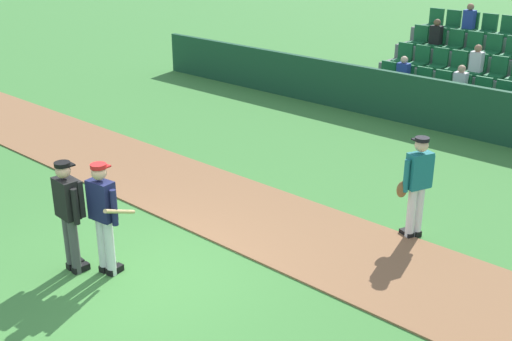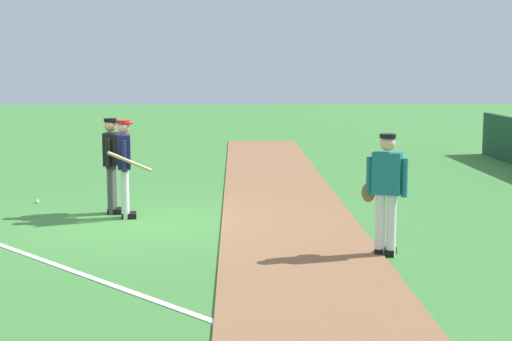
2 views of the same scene
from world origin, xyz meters
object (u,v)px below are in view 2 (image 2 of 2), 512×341
batter_navy_jersey (125,165)px  umpire_home_plate (112,160)px  baseball (37,201)px  runner_teal_jersey (386,190)px

batter_navy_jersey → umpire_home_plate: (-0.44, -0.29, 0.03)m
batter_navy_jersey → umpire_home_plate: size_ratio=1.00×
baseball → umpire_home_plate: bearing=57.3°
batter_navy_jersey → runner_teal_jersey: (2.80, 4.10, -0.01)m
batter_navy_jersey → umpire_home_plate: 0.53m
runner_teal_jersey → batter_navy_jersey: bearing=-124.3°
umpire_home_plate → runner_teal_jersey: (3.24, 4.39, -0.04)m
batter_navy_jersey → runner_teal_jersey: 4.96m
runner_teal_jersey → umpire_home_plate: bearing=-126.4°
runner_teal_jersey → baseball: bearing=-125.4°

